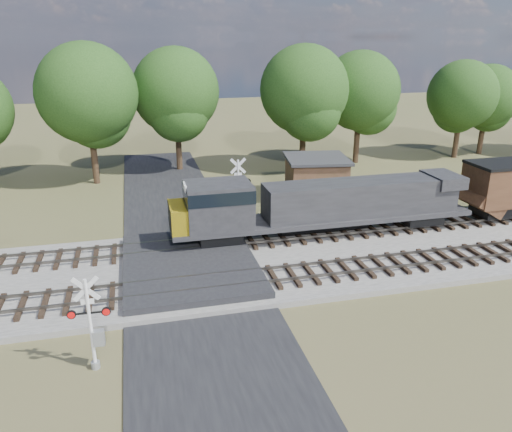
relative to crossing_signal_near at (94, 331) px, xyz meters
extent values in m
plane|color=#4D512B|center=(4.45, 7.04, -1.62)|extent=(160.00, 160.00, 0.00)
cube|color=gray|center=(14.45, 7.54, -1.47)|extent=(140.00, 10.00, 0.30)
cube|color=black|center=(4.45, 7.04, -1.58)|extent=(7.00, 60.00, 0.08)
cube|color=#262628|center=(4.45, 7.54, -1.31)|extent=(7.00, 9.00, 0.62)
cube|color=black|center=(6.45, 5.04, -1.23)|extent=(44.00, 2.60, 0.18)
cube|color=#555049|center=(14.45, 4.32, -1.07)|extent=(140.00, 0.08, 0.15)
cube|color=#555049|center=(14.45, 5.75, -1.07)|extent=(140.00, 0.08, 0.15)
cube|color=black|center=(6.45, 10.04, -1.23)|extent=(44.00, 2.60, 0.18)
cube|color=#555049|center=(14.45, 9.32, -1.07)|extent=(140.00, 0.08, 0.15)
cube|color=#555049|center=(14.45, 10.75, -1.07)|extent=(140.00, 0.08, 0.15)
cylinder|color=silver|center=(-0.08, 0.00, 0.27)|extent=(0.13, 0.13, 3.79)
cylinder|color=gray|center=(-0.08, 0.00, -1.48)|extent=(0.34, 0.34, 0.28)
cube|color=silver|center=(-0.08, 0.00, 1.79)|extent=(0.99, 0.09, 0.99)
cube|color=silver|center=(-0.08, 0.00, 1.79)|extent=(0.99, 0.09, 0.99)
cube|color=silver|center=(-0.08, 0.00, 1.26)|extent=(0.47, 0.05, 0.21)
cube|color=black|center=(-0.08, 0.00, 0.79)|extent=(1.52, 0.14, 0.06)
cylinder|color=red|center=(-0.69, 0.04, 0.79)|extent=(0.35, 0.11, 0.34)
cylinder|color=red|center=(0.53, -0.03, 0.79)|extent=(0.35, 0.11, 0.34)
cube|color=gray|center=(0.16, -0.01, -0.30)|extent=(0.44, 0.31, 0.62)
cylinder|color=silver|center=(8.73, 15.02, 0.48)|extent=(0.15, 0.15, 4.20)
cylinder|color=gray|center=(8.73, 15.02, -1.47)|extent=(0.38, 0.38, 0.32)
cube|color=silver|center=(8.73, 15.02, 2.16)|extent=(1.10, 0.09, 1.10)
cube|color=silver|center=(8.73, 15.02, 2.16)|extent=(1.10, 0.09, 1.10)
cube|color=silver|center=(8.73, 15.02, 1.58)|extent=(0.53, 0.06, 0.23)
cube|color=black|center=(8.73, 15.02, 1.06)|extent=(1.68, 0.14, 0.06)
cylinder|color=red|center=(9.41, 14.99, 1.06)|extent=(0.38, 0.12, 0.38)
cylinder|color=red|center=(8.05, 15.05, 1.06)|extent=(0.38, 0.12, 0.38)
cube|color=gray|center=(8.47, 15.03, -0.15)|extent=(0.49, 0.34, 0.68)
cube|color=#43311C|center=(15.70, 18.52, -0.13)|extent=(4.89, 4.89, 2.99)
cube|color=#2D2D2F|center=(15.70, 18.52, 1.48)|extent=(5.38, 5.38, 0.21)
cylinder|color=black|center=(-1.33, 26.82, 1.31)|extent=(0.56, 0.56, 5.87)
sphere|color=#1A3A12|center=(-1.33, 26.82, 6.01)|extent=(8.22, 8.22, 8.22)
cylinder|color=black|center=(6.12, 29.75, 1.20)|extent=(0.56, 0.56, 5.64)
sphere|color=#1A3A12|center=(6.12, 29.75, 5.71)|extent=(7.90, 7.90, 7.90)
cylinder|color=black|center=(17.42, 26.86, 1.25)|extent=(0.56, 0.56, 5.75)
sphere|color=#1A3A12|center=(17.42, 26.86, 5.85)|extent=(8.05, 8.05, 8.05)
cylinder|color=black|center=(23.66, 28.43, 1.10)|extent=(0.56, 0.56, 5.44)
sphere|color=#1A3A12|center=(23.66, 28.43, 5.45)|extent=(7.61, 7.61, 7.61)
cylinder|color=black|center=(34.73, 28.00, 0.86)|extent=(0.56, 0.56, 4.96)
sphere|color=#1A3A12|center=(34.73, 28.00, 4.82)|extent=(6.94, 6.94, 6.94)
cylinder|color=black|center=(38.45, 28.95, 0.73)|extent=(0.56, 0.56, 4.71)
sphere|color=#1A3A12|center=(38.45, 28.95, 4.49)|extent=(6.59, 6.59, 6.59)
camera|label=1|loc=(2.03, -17.02, 10.34)|focal=35.00mm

